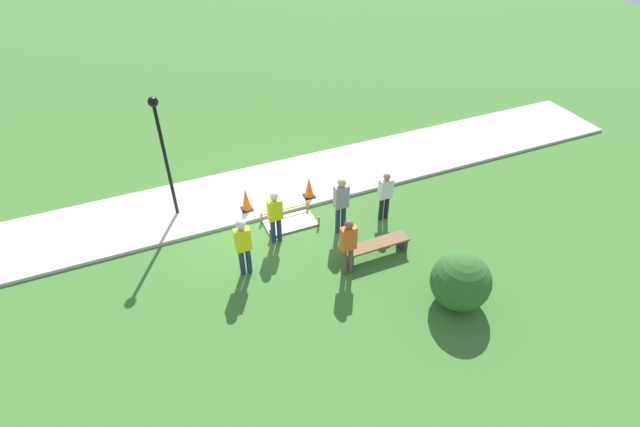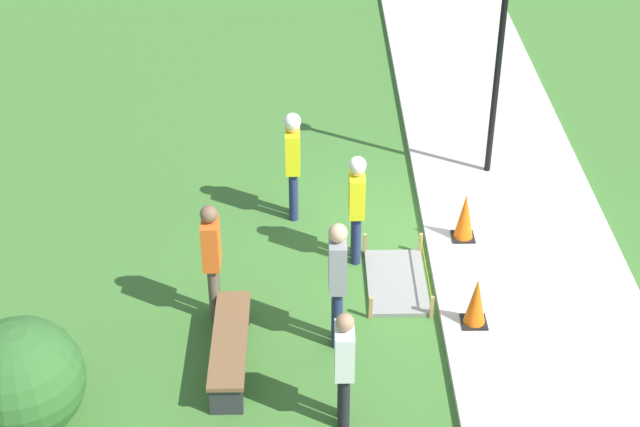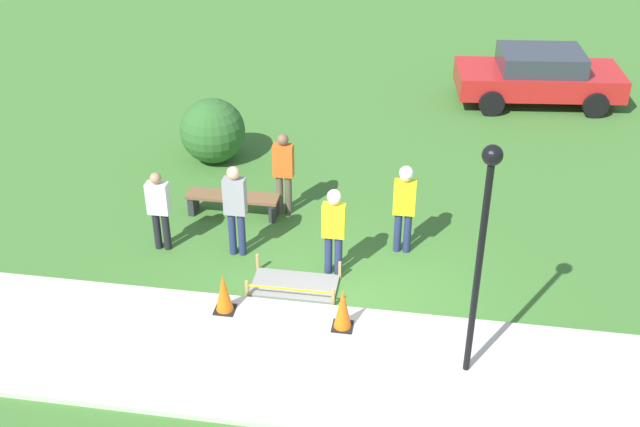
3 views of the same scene
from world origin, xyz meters
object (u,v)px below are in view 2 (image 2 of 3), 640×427
Objects in this scene: worker_assistant at (357,200)px; bystander_in_gray_shirt at (344,363)px; bystander_in_white_shirt at (337,277)px; lamppost_near at (502,30)px; traffic_cone_near_patch at (476,302)px; traffic_cone_far_patch at (465,216)px; park_bench at (230,345)px; worker_supervisor at (293,156)px; bystander_in_orange_shirt at (212,255)px.

bystander_in_gray_shirt is at bearing 174.93° from worker_assistant.
bystander_in_white_shirt is 5.21m from lamppost_near.
traffic_cone_near_patch is 2.00m from traffic_cone_far_patch.
lamppost_near is at bearing -31.94° from bystander_in_white_shirt.
bystander_in_gray_shirt reaches higher than traffic_cone_near_patch.
traffic_cone_near_patch is 0.42× the size of worker_assistant.
park_bench is 1.09× the size of worker_assistant.
traffic_cone_near_patch is 0.40× the size of worker_supervisor.
worker_supervisor reaches higher than park_bench.
traffic_cone_near_patch is 3.25m from park_bench.
bystander_in_white_shirt is (-1.85, 0.33, 0.04)m from worker_assistant.
lamppost_near is (1.99, -0.68, 2.11)m from traffic_cone_far_patch.
traffic_cone_far_patch is at bearing -41.17° from bystander_in_white_shirt.
worker_assistant is (-1.17, -0.91, -0.06)m from worker_supervisor.
worker_supervisor is 0.48× the size of lamppost_near.
lamppost_near reaches higher than traffic_cone_far_patch.
bystander_in_white_shirt is (-0.56, -1.62, 0.05)m from bystander_in_orange_shirt.
park_bench is 6.53m from lamppost_near.
worker_supervisor is 1.05× the size of worker_assistant.
bystander_in_orange_shirt reaches higher than bystander_in_gray_shirt.
bystander_in_gray_shirt is (-1.68, 1.79, 0.45)m from traffic_cone_near_patch.
bystander_in_gray_shirt is (-3.29, 0.29, -0.11)m from worker_assistant.
traffic_cone_far_patch is 0.41× the size of park_bench.
traffic_cone_far_patch is 0.43× the size of bystander_in_orange_shirt.
traffic_cone_far_patch is 2.97m from lamppost_near.
bystander_in_white_shirt reaches higher than bystander_in_gray_shirt.
worker_supervisor is 2.66m from bystander_in_orange_shirt.
bystander_in_orange_shirt is 2.60m from bystander_in_gray_shirt.
traffic_cone_far_patch is 0.44× the size of worker_assistant.
park_bench is 1.81m from bystander_in_gray_shirt.
bystander_in_orange_shirt is 0.96× the size of bystander_in_white_shirt.
traffic_cone_far_patch is (2.00, -0.13, 0.02)m from traffic_cone_near_patch.
bystander_in_orange_shirt is 5.83m from lamppost_near.
park_bench is 1.06× the size of bystander_in_orange_shirt.
bystander_in_white_shirt is at bearing 148.06° from lamppost_near.
worker_supervisor is (2.78, 2.41, 0.62)m from traffic_cone_near_patch.
worker_supervisor is at bearing -12.54° from park_bench.
traffic_cone_near_patch is 4.59m from lamppost_near.
worker_assistant is 1.88m from bystander_in_white_shirt.
traffic_cone_near_patch is 0.94× the size of traffic_cone_far_patch.
worker_supervisor is (0.78, 2.54, 0.60)m from traffic_cone_far_patch.
bystander_in_gray_shirt is 0.43× the size of lamppost_near.
lamppost_near is at bearing -49.26° from bystander_in_orange_shirt.
traffic_cone_far_patch is at bearing -51.06° from park_bench.
worker_assistant is at bearing -10.06° from bystander_in_white_shirt.
traffic_cone_far_patch is 4.25m from park_bench.
bystander_in_gray_shirt is (-1.01, -1.39, 0.57)m from park_bench.
worker_assistant is (-0.39, 1.63, 0.54)m from traffic_cone_far_patch.
bystander_in_white_shirt reaches higher than worker_assistant.
traffic_cone_near_patch is at bearing -95.44° from bystander_in_orange_shirt.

